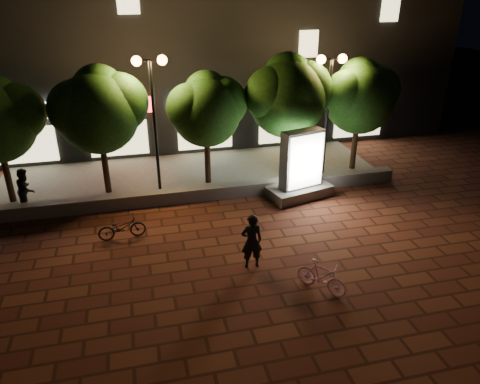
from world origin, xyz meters
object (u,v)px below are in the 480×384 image
object	(u,v)px
rider	(252,241)
pedestrian	(26,190)
street_lamp_right	(330,85)
ad_kiosk	(301,171)
tree_left	(99,107)
street_lamp_left	(152,90)
scooter_parked	(122,227)
tree_right	(288,94)
tree_mid	(207,107)
tree_far_right	(361,94)
scooter_pink	(322,277)

from	to	relation	value
rider	pedestrian	xyz separation A→B (m)	(-6.95, 5.30, 0.01)
street_lamp_right	ad_kiosk	size ratio (longest dim) A/B	1.85
tree_left	rider	size ratio (longest dim) A/B	2.84
tree_left	street_lamp_left	bearing A→B (deg)	-7.70
street_lamp_right	pedestrian	size ratio (longest dim) A/B	3.13
scooter_parked	tree_right	bearing A→B (deg)	-65.98
street_lamp_left	pedestrian	size ratio (longest dim) A/B	3.26
tree_mid	pedestrian	world-z (taller)	tree_mid
tree_mid	scooter_parked	xyz separation A→B (m)	(-3.52, -3.71, -2.82)
tree_left	street_lamp_left	distance (m)	2.05
tree_left	pedestrian	xyz separation A→B (m)	(-2.81, -0.96, -2.57)
street_lamp_right	tree_far_right	bearing A→B (deg)	9.61
street_lamp_right	scooter_pink	distance (m)	8.91
tree_right	tree_far_right	xyz separation A→B (m)	(3.20, -0.00, -0.20)
street_lamp_right	rider	size ratio (longest dim) A/B	2.90
rider	scooter_parked	xyz separation A→B (m)	(-3.67, 2.55, -0.46)
scooter_parked	pedestrian	size ratio (longest dim) A/B	0.95
tree_right	ad_kiosk	bearing A→B (deg)	-92.44
street_lamp_left	scooter_pink	world-z (taller)	street_lamp_left
tree_far_right	street_lamp_left	bearing A→B (deg)	-178.24
street_lamp_left	ad_kiosk	distance (m)	6.30
street_lamp_right	rider	bearing A→B (deg)	-128.71
rider	scooter_parked	size ratio (longest dim) A/B	1.14
rider	scooter_pink	bearing A→B (deg)	135.65
tree_left	scooter_parked	size ratio (longest dim) A/B	3.23
tree_far_right	scooter_parked	bearing A→B (deg)	-159.68
street_lamp_left	scooter_parked	size ratio (longest dim) A/B	3.43
scooter_parked	ad_kiosk	bearing A→B (deg)	-80.82
tree_mid	scooter_pink	world-z (taller)	tree_mid
tree_mid	street_lamp_left	xyz separation A→B (m)	(-2.05, -0.26, 0.81)
tree_left	scooter_parked	distance (m)	4.83
street_lamp_left	rider	xyz separation A→B (m)	(2.19, -6.00, -3.17)
tree_right	tree_far_right	bearing A→B (deg)	-0.00
tree_mid	street_lamp_right	size ratio (longest dim) A/B	0.90
tree_left	tree_far_right	xyz separation A→B (m)	(10.50, -0.00, -0.08)
tree_right	pedestrian	distance (m)	10.51
ad_kiosk	scooter_parked	world-z (taller)	ad_kiosk
rider	pedestrian	bearing A→B (deg)	-36.47
street_lamp_right	scooter_parked	bearing A→B (deg)	-157.85
tree_left	pedestrian	distance (m)	3.93
scooter_pink	scooter_parked	world-z (taller)	scooter_pink
street_lamp_left	street_lamp_right	world-z (taller)	street_lamp_left
pedestrian	street_lamp_left	bearing A→B (deg)	-82.04
tree_left	street_lamp_right	bearing A→B (deg)	-1.68
street_lamp_right	scooter_pink	xyz separation A→B (m)	(-3.27, -7.54, -3.45)
tree_left	street_lamp_left	xyz separation A→B (m)	(1.95, -0.26, 0.58)
tree_left	scooter_pink	size ratio (longest dim) A/B	3.29
scooter_pink	pedestrian	size ratio (longest dim) A/B	0.93
street_lamp_right	pedestrian	world-z (taller)	street_lamp_right
tree_left	rider	world-z (taller)	tree_left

